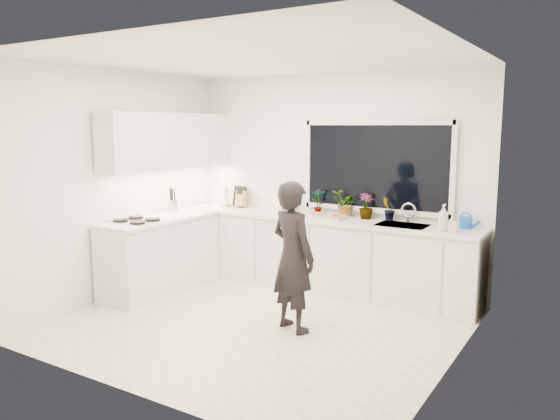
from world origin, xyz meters
The scene contains 25 objects.
floor centered at (0.00, 0.00, -0.01)m, with size 4.00×3.50×0.02m, color beige.
wall_back centered at (0.00, 1.76, 1.35)m, with size 4.00×0.02×2.70m, color white.
wall_left centered at (-2.01, 0.00, 1.35)m, with size 0.02×3.50×2.70m, color white.
wall_right centered at (2.01, 0.00, 1.35)m, with size 0.02×3.50×2.70m, color white.
ceiling centered at (0.00, 0.00, 2.71)m, with size 4.00×3.50×0.02m, color white.
window centered at (0.60, 1.73, 1.55)m, with size 1.80×0.02×1.00m, color black.
base_cabinets_back centered at (0.00, 1.45, 0.44)m, with size 3.92×0.58×0.88m, color white.
base_cabinets_left centered at (-1.67, 0.35, 0.44)m, with size 0.58×1.60×0.88m, color white.
countertop_back centered at (0.00, 1.44, 0.90)m, with size 3.94×0.62×0.04m, color silver.
countertop_left centered at (-1.67, 0.35, 0.90)m, with size 0.62×1.60×0.04m, color silver.
upper_cabinets centered at (-1.79, 0.70, 1.85)m, with size 0.34×2.10×0.70m, color white.
sink centered at (1.05, 1.45, 0.87)m, with size 0.58×0.42×0.14m, color silver.
faucet centered at (1.05, 1.65, 1.03)m, with size 0.03×0.03×0.22m, color silver.
stovetop centered at (-1.69, 0.00, 0.94)m, with size 0.56×0.48×0.03m, color black.
person centered at (0.41, 0.06, 0.76)m, with size 0.55×0.36×1.51m, color black.
pizza_tray centered at (0.09, 1.42, 0.94)m, with size 0.49×0.36×0.03m, color #B7B7BC.
pizza centered at (0.09, 1.42, 0.95)m, with size 0.45×0.32×0.01m, color red.
watering_can centered at (1.71, 1.61, 0.98)m, with size 0.14×0.14×0.13m, color blue.
paper_towel_roll centered at (-1.58, 1.55, 1.05)m, with size 0.11×0.11×0.26m, color white.
knife_block centered at (-1.31, 1.59, 1.03)m, with size 0.13×0.10×0.22m, color #A4714C.
utensil_crock centered at (-1.85, 0.80, 1.00)m, with size 0.13×0.13×0.16m, color silver.
picture_frame_large centered at (-1.41, 1.69, 1.06)m, with size 0.22×0.02×0.28m, color black.
picture_frame_small centered at (-0.60, 1.69, 1.07)m, with size 0.25×0.02×0.30m, color black.
herb_plants centered at (0.32, 1.61, 1.08)m, with size 1.14×0.39×0.33m.
soap_bottles centered at (1.58, 1.30, 1.05)m, with size 0.21×0.12×0.29m.
Camera 1 is at (3.08, -4.50, 2.05)m, focal length 35.00 mm.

